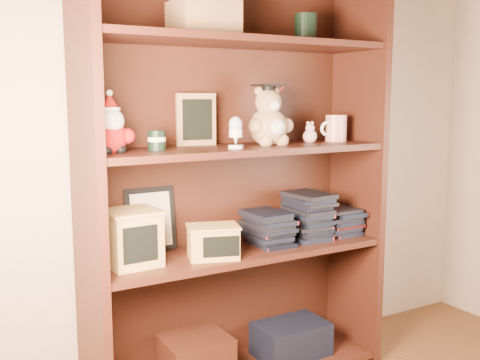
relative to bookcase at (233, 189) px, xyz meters
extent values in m
cube|color=tan|center=(-0.08, 0.14, 0.47)|extent=(3.00, 0.04, 2.50)
cube|color=#3C1A11|center=(-0.58, -0.05, 0.02)|extent=(0.03, 0.35, 1.60)
cube|color=#3C1A11|center=(0.59, -0.05, 0.02)|extent=(0.03, 0.35, 1.60)
cube|color=#38180F|center=(0.00, 0.11, 0.02)|extent=(1.20, 0.02, 1.60)
cube|color=#3C1A11|center=(0.00, -0.05, 0.56)|extent=(1.14, 0.33, 0.02)
cube|color=#38180F|center=(-0.20, -0.05, -0.64)|extent=(0.25, 0.22, 0.18)
cube|color=black|center=(0.25, -0.05, -0.66)|extent=(0.30, 0.20, 0.14)
cube|color=#9E7547|center=(-0.15, -0.05, 0.63)|extent=(0.22, 0.18, 0.12)
cylinder|color=black|center=(0.30, -0.05, 0.63)|extent=(0.09, 0.09, 0.11)
cube|color=#3C1A11|center=(0.00, -0.05, -0.24)|extent=(1.14, 0.33, 0.02)
cube|color=#3C1A11|center=(0.00, -0.05, 0.16)|extent=(1.14, 0.33, 0.02)
sphere|color=#A50F0F|center=(-0.50, -0.05, 0.22)|extent=(0.11, 0.11, 0.11)
sphere|color=#A50F0F|center=(-0.55, -0.07, 0.23)|extent=(0.05, 0.05, 0.05)
sphere|color=#A50F0F|center=(-0.45, -0.07, 0.23)|extent=(0.05, 0.05, 0.05)
sphere|color=black|center=(-0.52, -0.08, 0.18)|extent=(0.04, 0.04, 0.04)
sphere|color=black|center=(-0.47, -0.08, 0.18)|extent=(0.04, 0.04, 0.04)
sphere|color=white|center=(-0.50, -0.06, 0.28)|extent=(0.08, 0.08, 0.08)
sphere|color=#D8B293|center=(-0.50, -0.05, 0.30)|extent=(0.06, 0.06, 0.06)
cone|color=#A50F0F|center=(-0.50, -0.05, 0.34)|extent=(0.06, 0.06, 0.06)
sphere|color=white|center=(-0.50, -0.05, 0.37)|extent=(0.02, 0.02, 0.02)
cylinder|color=white|center=(-0.50, -0.05, 0.32)|extent=(0.07, 0.07, 0.01)
cylinder|color=black|center=(-0.33, -0.05, 0.21)|extent=(0.06, 0.06, 0.07)
cylinder|color=beige|center=(-0.33, -0.05, 0.21)|extent=(0.06, 0.06, 0.02)
cube|color=#9E7547|center=(-0.13, 0.06, 0.27)|extent=(0.16, 0.04, 0.20)
cube|color=black|center=(-0.13, 0.05, 0.27)|extent=(0.12, 0.02, 0.16)
cube|color=#9E7547|center=(-0.13, 0.10, 0.19)|extent=(0.08, 0.08, 0.01)
cylinder|color=white|center=(-0.06, -0.13, 0.18)|extent=(0.06, 0.06, 0.01)
cone|color=white|center=(-0.06, -0.13, 0.20)|extent=(0.02, 0.02, 0.04)
cylinder|color=white|center=(-0.06, -0.13, 0.23)|extent=(0.05, 0.05, 0.03)
ellipsoid|color=silver|center=(-0.06, -0.13, 0.26)|extent=(0.05, 0.05, 0.06)
sphere|color=tan|center=(0.13, -0.05, 0.24)|extent=(0.15, 0.15, 0.15)
sphere|color=white|center=(0.13, -0.11, 0.24)|extent=(0.06, 0.06, 0.06)
sphere|color=tan|center=(0.06, -0.07, 0.25)|extent=(0.06, 0.06, 0.06)
sphere|color=tan|center=(0.20, -0.07, 0.25)|extent=(0.06, 0.06, 0.06)
sphere|color=tan|center=(0.09, -0.09, 0.19)|extent=(0.05, 0.05, 0.05)
sphere|color=tan|center=(0.17, -0.09, 0.19)|extent=(0.05, 0.05, 0.05)
sphere|color=tan|center=(0.13, -0.05, 0.34)|extent=(0.10, 0.10, 0.10)
sphere|color=white|center=(0.13, -0.09, 0.33)|extent=(0.04, 0.04, 0.04)
sphere|color=tan|center=(0.09, -0.04, 0.38)|extent=(0.03, 0.03, 0.03)
sphere|color=tan|center=(0.17, -0.04, 0.38)|extent=(0.03, 0.03, 0.03)
cylinder|color=black|center=(0.13, -0.05, 0.39)|extent=(0.05, 0.05, 0.02)
cube|color=black|center=(0.13, -0.05, 0.40)|extent=(0.10, 0.10, 0.01)
cylinder|color=#A50F0F|center=(0.18, -0.07, 0.39)|extent=(0.00, 0.05, 0.03)
sphere|color=beige|center=(0.33, -0.05, 0.20)|extent=(0.06, 0.06, 0.06)
sphere|color=beige|center=(0.33, -0.05, 0.23)|extent=(0.04, 0.04, 0.04)
sphere|color=beige|center=(0.32, -0.05, 0.25)|extent=(0.01, 0.01, 0.01)
sphere|color=beige|center=(0.34, -0.05, 0.25)|extent=(0.01, 0.01, 0.01)
cylinder|color=silver|center=(0.47, -0.05, 0.23)|extent=(0.09, 0.09, 0.11)
torus|color=white|center=(0.42, -0.05, 0.23)|extent=(0.06, 0.01, 0.06)
cube|color=black|center=(-0.31, 0.09, -0.11)|extent=(0.20, 0.05, 0.25)
cube|color=beige|center=(-0.31, 0.08, -0.11)|extent=(0.16, 0.03, 0.21)
cube|color=tan|center=(-0.43, -0.05, -0.13)|extent=(0.18, 0.18, 0.19)
cube|color=black|center=(-0.43, -0.14, -0.13)|extent=(0.12, 0.01, 0.12)
cube|color=tan|center=(-0.43, -0.05, -0.04)|extent=(0.19, 0.19, 0.01)
cube|color=tan|center=(-0.15, -0.12, -0.17)|extent=(0.21, 0.17, 0.12)
cube|color=black|center=(-0.15, -0.18, -0.17)|extent=(0.13, 0.04, 0.08)
cube|color=tan|center=(-0.15, -0.12, -0.11)|extent=(0.22, 0.18, 0.01)
cube|color=black|center=(0.13, -0.05, -0.22)|extent=(0.14, 0.20, 0.02)
cube|color=black|center=(0.13, -0.05, -0.20)|extent=(0.14, 0.20, 0.02)
cube|color=black|center=(0.13, -0.05, -0.19)|extent=(0.14, 0.20, 0.02)
cube|color=black|center=(0.13, -0.05, -0.17)|extent=(0.14, 0.20, 0.02)
cube|color=black|center=(0.13, -0.05, -0.16)|extent=(0.14, 0.20, 0.02)
cube|color=black|center=(0.13, -0.05, -0.14)|extent=(0.14, 0.20, 0.02)
cube|color=black|center=(0.13, -0.05, -0.12)|extent=(0.14, 0.20, 0.02)
cube|color=black|center=(0.13, -0.05, -0.11)|extent=(0.14, 0.20, 0.02)
cube|color=black|center=(0.13, -0.05, -0.09)|extent=(0.14, 0.20, 0.02)
cube|color=black|center=(0.32, -0.05, -0.22)|extent=(0.14, 0.20, 0.02)
cube|color=black|center=(0.32, -0.05, -0.20)|extent=(0.14, 0.20, 0.02)
cube|color=black|center=(0.32, -0.05, -0.19)|extent=(0.14, 0.20, 0.02)
cube|color=black|center=(0.32, -0.05, -0.17)|extent=(0.14, 0.20, 0.02)
cube|color=black|center=(0.32, -0.05, -0.16)|extent=(0.14, 0.20, 0.02)
cube|color=black|center=(0.32, -0.05, -0.14)|extent=(0.14, 0.20, 0.02)
cube|color=black|center=(0.32, -0.05, -0.12)|extent=(0.14, 0.20, 0.02)
cube|color=black|center=(0.32, -0.05, -0.11)|extent=(0.14, 0.20, 0.02)
cube|color=black|center=(0.32, -0.05, -0.09)|extent=(0.14, 0.20, 0.02)
cube|color=black|center=(0.32, -0.05, -0.08)|extent=(0.14, 0.20, 0.02)
cube|color=black|center=(0.32, -0.05, -0.06)|extent=(0.14, 0.20, 0.02)
cube|color=black|center=(0.32, -0.05, -0.04)|extent=(0.14, 0.20, 0.02)
cube|color=black|center=(0.49, -0.05, -0.22)|extent=(0.14, 0.20, 0.02)
cube|color=black|center=(0.49, -0.05, -0.20)|extent=(0.14, 0.20, 0.02)
cube|color=black|center=(0.49, -0.05, -0.19)|extent=(0.14, 0.20, 0.02)
cube|color=black|center=(0.49, -0.05, -0.17)|extent=(0.14, 0.20, 0.02)
cube|color=black|center=(0.49, -0.05, -0.16)|extent=(0.14, 0.20, 0.02)
cube|color=black|center=(0.49, -0.05, -0.14)|extent=(0.14, 0.20, 0.02)
cube|color=black|center=(0.49, -0.05, -0.12)|extent=(0.14, 0.20, 0.02)
cube|color=black|center=(0.49, -0.05, -0.11)|extent=(0.14, 0.20, 0.02)
camera|label=1|loc=(-1.06, -1.89, 0.36)|focal=42.00mm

